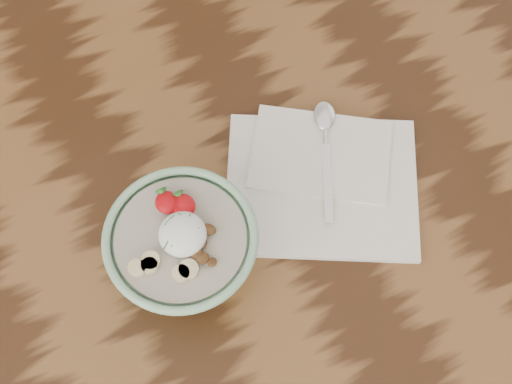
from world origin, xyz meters
TOP-DOWN VIEW (x-y plane):
  - table at (0.00, 0.00)cm, footprint 160.00×90.00cm
  - breakfast_bowl at (-16.38, -4.23)cm, footprint 17.49×17.49cm
  - napkin at (3.69, -1.75)cm, footprint 30.79×28.96cm
  - spoon at (7.02, 3.52)cm, footprint 9.45×16.33cm

SIDE VIEW (x-z plane):
  - table at x=0.00cm, z-range 28.20..103.20cm
  - napkin at x=3.69cm, z-range 74.88..76.38cm
  - spoon at x=7.02cm, z-range 76.42..77.33cm
  - breakfast_bowl at x=-16.38cm, z-range 74.97..86.90cm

